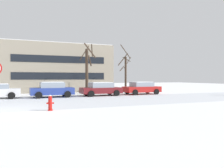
# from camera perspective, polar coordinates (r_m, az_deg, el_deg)

# --- Properties ---
(ground_plane) EXTENTS (120.00, 120.00, 0.00)m
(ground_plane) POSITION_cam_1_polar(r_m,az_deg,el_deg) (14.67, -25.40, -6.15)
(ground_plane) COLOR white
(road_surface) EXTENTS (80.00, 8.12, 0.00)m
(road_surface) POSITION_cam_1_polar(r_m,az_deg,el_deg) (17.70, -24.70, -4.81)
(road_surface) COLOR silver
(road_surface) RESTS_ON ground
(fire_hydrant) EXTENTS (0.44, 0.30, 0.93)m
(fire_hydrant) POSITION_cam_1_polar(r_m,az_deg,el_deg) (13.49, -15.83, -4.72)
(fire_hydrant) COLOR red
(fire_hydrant) RESTS_ON ground
(parked_car_blue) EXTENTS (4.22, 2.24, 1.54)m
(parked_car_blue) POSITION_cam_1_polar(r_m,az_deg,el_deg) (22.58, -15.36, -1.37)
(parked_car_blue) COLOR #283D93
(parked_car_blue) RESTS_ON ground
(parked_car_maroon) EXTENTS (4.41, 2.26, 1.46)m
(parked_car_maroon) POSITION_cam_1_polar(r_m,az_deg,el_deg) (23.63, -2.89, -1.27)
(parked_car_maroon) COLOR maroon
(parked_car_maroon) RESTS_ON ground
(parked_car_red) EXTENTS (4.39, 2.26, 1.47)m
(parked_car_red) POSITION_cam_1_polar(r_m,az_deg,el_deg) (25.92, 7.74, -1.01)
(parked_car_red) COLOR red
(parked_car_red) RESTS_ON ground
(tree_far_mid) EXTENTS (1.62, 1.74, 6.18)m
(tree_far_mid) POSITION_cam_1_polar(r_m,az_deg,el_deg) (28.46, 3.51, 3.26)
(tree_far_mid) COLOR #423326
(tree_far_mid) RESTS_ON ground
(tree_far_left) EXTENTS (1.79, 1.81, 5.95)m
(tree_far_left) POSITION_cam_1_polar(r_m,az_deg,el_deg) (26.31, -6.48, 4.01)
(tree_far_left) COLOR #423326
(tree_far_left) RESTS_ON ground
(building_far_left) EXTENTS (14.77, 11.35, 6.60)m
(building_far_left) POSITION_cam_1_polar(r_m,az_deg,el_deg) (34.72, -14.54, 3.84)
(building_far_left) COLOR #9E937F
(building_far_left) RESTS_ON ground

